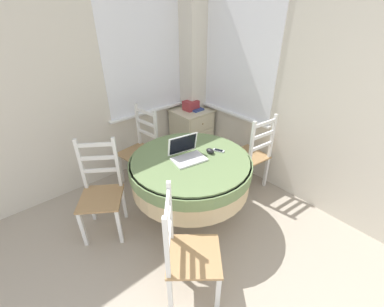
{
  "coord_description": "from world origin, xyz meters",
  "views": [
    {
      "loc": [
        -0.19,
        0.44,
        2.06
      ],
      "look_at": [
        1.36,
        2.24,
        0.66
      ],
      "focal_mm": 24.0,
      "sensor_mm": 36.0,
      "label": 1
    }
  ],
  "objects": [
    {
      "name": "corner_cabinet",
      "position": [
        2.09,
        3.09,
        0.36
      ],
      "size": [
        0.51,
        0.5,
        0.72
      ],
      "color": "beige",
      "rests_on": "ground_plane"
    },
    {
      "name": "computer_mouse",
      "position": [
        1.43,
        2.04,
        0.75
      ],
      "size": [
        0.06,
        0.1,
        0.05
      ],
      "color": "black",
      "rests_on": "round_dining_table"
    },
    {
      "name": "round_dining_table",
      "position": [
        1.21,
        2.09,
        0.58
      ],
      "size": [
        1.23,
        1.23,
        0.72
      ],
      "color": "#4C3D2D",
      "rests_on": "ground_plane"
    },
    {
      "name": "dining_chair_near_right_window",
      "position": [
        2.11,
        1.99,
        0.45
      ],
      "size": [
        0.43,
        0.44,
        0.99
      ],
      "color": "#A87F51",
      "rests_on": "ground_plane"
    },
    {
      "name": "storage_box",
      "position": [
        2.1,
        3.12,
        0.78
      ],
      "size": [
        0.2,
        0.16,
        0.13
      ],
      "color": "#9E3338",
      "rests_on": "corner_cabinet"
    },
    {
      "name": "dining_chair_near_back_window",
      "position": [
        1.16,
        2.99,
        0.45
      ],
      "size": [
        0.46,
        0.45,
        0.99
      ],
      "color": "#A87F51",
      "rests_on": "ground_plane"
    },
    {
      "name": "laptop",
      "position": [
        1.19,
        2.12,
        0.77
      ],
      "size": [
        0.36,
        0.31,
        0.22
      ],
      "color": "white",
      "rests_on": "round_dining_table"
    },
    {
      "name": "dining_chair_left_flank",
      "position": [
        0.42,
        2.5,
        0.45
      ],
      "size": [
        0.55,
        0.55,
        0.99
      ],
      "color": "#A87F51",
      "rests_on": "ground_plane"
    },
    {
      "name": "cell_phone",
      "position": [
        1.53,
        2.01,
        0.73
      ],
      "size": [
        0.1,
        0.13,
        0.01
      ],
      "color": "#B2B7BC",
      "rests_on": "round_dining_table"
    },
    {
      "name": "dining_chair_camera_near",
      "position": [
        0.6,
        1.42,
        0.45
      ],
      "size": [
        0.56,
        0.56,
        0.99
      ],
      "color": "#A87F51",
      "rests_on": "ground_plane"
    },
    {
      "name": "corner_room_shell",
      "position": [
        1.44,
        2.17,
        1.28
      ],
      "size": [
        4.63,
        5.23,
        2.55
      ],
      "color": "beige",
      "rests_on": "ground_plane"
    },
    {
      "name": "book_on_cabinet",
      "position": [
        2.14,
        3.06,
        0.73
      ],
      "size": [
        0.17,
        0.18,
        0.02
      ],
      "color": "#33478C",
      "rests_on": "corner_cabinet"
    }
  ]
}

